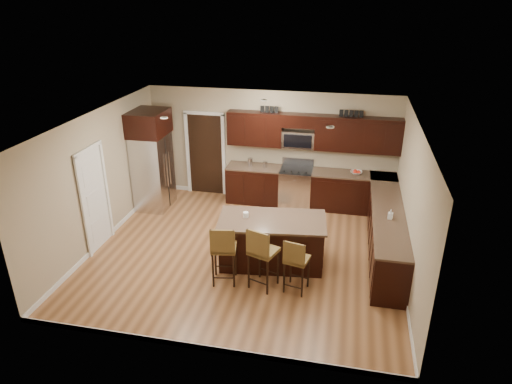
% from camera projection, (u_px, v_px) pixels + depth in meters
% --- Properties ---
extents(floor, '(6.00, 6.00, 0.00)m').
position_uv_depth(floor, '(246.00, 253.00, 9.10)').
color(floor, '#98643C').
rests_on(floor, ground).
extents(ceiling, '(6.00, 6.00, 0.00)m').
position_uv_depth(ceiling, '(244.00, 121.00, 8.01)').
color(ceiling, silver).
rests_on(ceiling, wall_back).
extents(wall_back, '(6.00, 0.00, 6.00)m').
position_uv_depth(wall_back, '(271.00, 146.00, 11.01)').
color(wall_back, tan).
rests_on(wall_back, floor).
extents(wall_left, '(0.00, 5.50, 5.50)m').
position_uv_depth(wall_left, '(99.00, 179.00, 9.12)').
color(wall_left, tan).
rests_on(wall_left, floor).
extents(wall_right, '(0.00, 5.50, 5.50)m').
position_uv_depth(wall_right, '(411.00, 206.00, 7.99)').
color(wall_right, tan).
rests_on(wall_right, floor).
extents(base_cabinets, '(4.02, 3.96, 0.92)m').
position_uv_depth(base_cabinets, '(346.00, 210.00, 9.85)').
color(base_cabinets, black).
rests_on(base_cabinets, floor).
extents(upper_cabinets, '(4.00, 0.33, 0.80)m').
position_uv_depth(upper_cabinets, '(314.00, 131.00, 10.47)').
color(upper_cabinets, black).
rests_on(upper_cabinets, wall_back).
extents(range, '(0.76, 0.64, 1.11)m').
position_uv_depth(range, '(296.00, 187.00, 10.97)').
color(range, silver).
rests_on(range, floor).
extents(microwave, '(0.76, 0.31, 0.40)m').
position_uv_depth(microwave, '(298.00, 139.00, 10.65)').
color(microwave, silver).
rests_on(microwave, upper_cabinets).
extents(doorway, '(0.85, 0.03, 2.06)m').
position_uv_depth(doorway, '(206.00, 154.00, 11.44)').
color(doorway, black).
rests_on(doorway, floor).
extents(pantry_door, '(0.03, 0.80, 2.04)m').
position_uv_depth(pantry_door, '(94.00, 200.00, 8.98)').
color(pantry_door, white).
rests_on(pantry_door, floor).
extents(letter_decor, '(2.20, 0.03, 0.15)m').
position_uv_depth(letter_decor, '(309.00, 111.00, 10.31)').
color(letter_decor, black).
rests_on(letter_decor, upper_cabinets).
extents(island, '(2.09, 1.27, 0.92)m').
position_uv_depth(island, '(272.00, 243.00, 8.63)').
color(island, black).
rests_on(island, floor).
extents(stool_left, '(0.49, 0.49, 1.14)m').
position_uv_depth(stool_left, '(223.00, 248.00, 7.89)').
color(stool_left, brown).
rests_on(stool_left, floor).
extents(stool_mid, '(0.56, 0.56, 1.17)m').
position_uv_depth(stool_mid, '(262.00, 252.00, 7.76)').
color(stool_mid, brown).
rests_on(stool_mid, floor).
extents(stool_right, '(0.46, 0.46, 1.03)m').
position_uv_depth(stool_right, '(296.00, 260.00, 7.69)').
color(stool_right, brown).
rests_on(stool_right, floor).
extents(refrigerator, '(0.79, 0.96, 2.35)m').
position_uv_depth(refrigerator, '(152.00, 159.00, 10.61)').
color(refrigerator, silver).
rests_on(refrigerator, floor).
extents(floor_mat, '(0.95, 0.65, 0.01)m').
position_uv_depth(floor_mat, '(264.00, 219.00, 10.45)').
color(floor_mat, brown).
rests_on(floor_mat, floor).
extents(fruit_bowl, '(0.27, 0.27, 0.07)m').
position_uv_depth(fruit_bowl, '(356.00, 173.00, 10.52)').
color(fruit_bowl, silver).
rests_on(fruit_bowl, base_cabinets).
extents(soap_bottle, '(0.10, 0.10, 0.19)m').
position_uv_depth(soap_bottle, '(390.00, 214.00, 8.43)').
color(soap_bottle, '#B2B2B2').
rests_on(soap_bottle, base_cabinets).
extents(canister_tall, '(0.12, 0.12, 0.20)m').
position_uv_depth(canister_tall, '(250.00, 162.00, 10.96)').
color(canister_tall, silver).
rests_on(canister_tall, base_cabinets).
extents(canister_short, '(0.11, 0.11, 0.14)m').
position_uv_depth(canister_short, '(265.00, 164.00, 10.90)').
color(canister_short, silver).
rests_on(canister_short, base_cabinets).
extents(island_jar, '(0.10, 0.10, 0.10)m').
position_uv_depth(island_jar, '(246.00, 215.00, 8.51)').
color(island_jar, white).
rests_on(island_jar, island).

